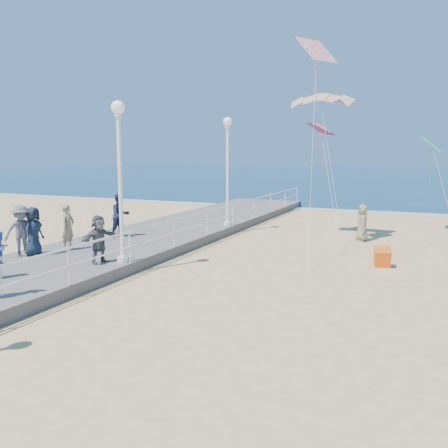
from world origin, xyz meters
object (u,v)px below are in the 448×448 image
at_px(lamp_post_far, 228,160).
at_px(spectator_7, 120,216).
at_px(toddler_held, 1,248).
at_px(beach_walker_c, 362,223).
at_px(spectator_6, 68,227).
at_px(lamp_post_mid, 120,165).
at_px(spectator_4, 33,231).
at_px(spectator_5, 99,239).
at_px(spectator_2, 21,231).
at_px(box_kite, 382,259).

relative_size(lamp_post_far, spectator_7, 2.84).
relative_size(toddler_held, beach_walker_c, 0.52).
bearing_deg(spectator_7, toddler_held, -143.81).
bearing_deg(toddler_held, spectator_6, 21.69).
bearing_deg(toddler_held, lamp_post_mid, -9.72).
distance_m(spectator_4, beach_walker_c, 14.05).
distance_m(toddler_held, spectator_5, 4.21).
xyz_separation_m(lamp_post_mid, toddler_held, (-0.48, -4.55, -1.98)).
bearing_deg(spectator_5, lamp_post_mid, -45.01).
distance_m(spectator_4, spectator_6, 1.36).
bearing_deg(lamp_post_mid, lamp_post_far, 90.00).
relative_size(lamp_post_mid, spectator_2, 2.89).
distance_m(lamp_post_mid, lamp_post_far, 9.00).
xyz_separation_m(toddler_held, spectator_7, (-2.45, 8.63, -0.35)).
relative_size(spectator_2, box_kite, 3.07).
bearing_deg(toddler_held, spectator_2, 36.60).
relative_size(spectator_2, spectator_6, 1.06).
bearing_deg(beach_walker_c, lamp_post_far, -105.32).
distance_m(spectator_6, beach_walker_c, 12.85).
relative_size(lamp_post_mid, box_kite, 8.87).
distance_m(lamp_post_far, spectator_5, 9.71).
distance_m(spectator_5, spectator_6, 2.75).
height_order(spectator_2, beach_walker_c, spectator_2).
distance_m(spectator_5, box_kite, 9.92).
relative_size(spectator_5, box_kite, 2.70).
height_order(spectator_6, beach_walker_c, spectator_6).
relative_size(lamp_post_mid, spectator_6, 3.05).
relative_size(toddler_held, spectator_7, 0.46).
distance_m(spectator_4, box_kite, 12.48).
relative_size(lamp_post_far, box_kite, 8.87).
height_order(lamp_post_mid, spectator_6, lamp_post_mid).
bearing_deg(box_kite, spectator_5, -163.10).
bearing_deg(spectator_6, toddler_held, -161.30).
distance_m(lamp_post_far, spectator_7, 6.18).
xyz_separation_m(spectator_4, box_kite, (11.45, 4.87, -0.98)).
relative_size(spectator_4, spectator_6, 1.00).
bearing_deg(spectator_4, beach_walker_c, -53.56).
xyz_separation_m(spectator_4, spectator_5, (2.87, -0.03, -0.07)).
height_order(spectator_2, spectator_7, spectator_7).
height_order(spectator_5, spectator_6, spectator_6).
height_order(spectator_2, box_kite, spectator_2).
relative_size(lamp_post_far, beach_walker_c, 3.16).
xyz_separation_m(spectator_6, beach_walker_c, (9.58, 8.55, -0.43)).
height_order(lamp_post_far, beach_walker_c, lamp_post_far).
relative_size(toddler_held, spectator_2, 0.47).
bearing_deg(spectator_4, box_kite, -74.97).
height_order(toddler_held, spectator_6, spectator_6).
bearing_deg(toddler_held, spectator_7, 12.13).
height_order(lamp_post_far, spectator_7, lamp_post_far).
distance_m(spectator_4, spectator_7, 4.46).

